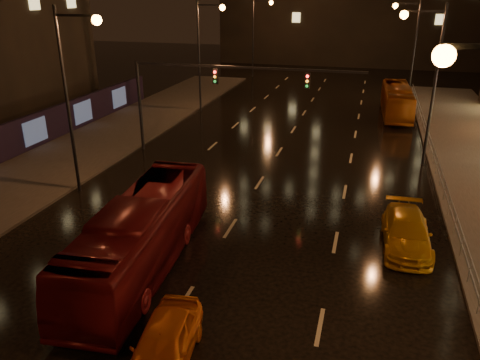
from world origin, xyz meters
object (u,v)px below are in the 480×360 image
object	(u,v)px
bus_red	(142,234)
taxi_far	(406,232)
bus_curb	(397,101)
taxi_near	(164,345)

from	to	relation	value
bus_red	taxi_far	size ratio (longest dim) A/B	2.22
bus_curb	taxi_far	size ratio (longest dim) A/B	2.02
taxi_near	taxi_far	world-z (taller)	taxi_near
bus_red	bus_curb	bearing A→B (deg)	65.40
taxi_far	bus_red	bearing A→B (deg)	-158.04
bus_red	taxi_near	distance (m)	5.81
taxi_near	taxi_far	bearing A→B (deg)	45.02
taxi_far	bus_curb	bearing A→B (deg)	87.72
bus_red	taxi_near	world-z (taller)	bus_red
taxi_near	taxi_far	size ratio (longest dim) A/B	0.87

